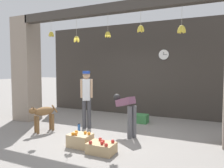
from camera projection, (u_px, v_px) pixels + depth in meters
The scene contains 12 objects.
ground_plane at pixel (106, 133), 5.62m from camera, with size 60.00×60.00×0.00m, color gray.
shop_back_wall at pixel (138, 69), 7.86m from camera, with size 7.38×0.12×3.29m, color #38332D.
shop_pillar_left at pixel (26, 69), 7.08m from camera, with size 0.70×0.60×3.29m, color gray.
storefront_awning at pixel (108, 10), 5.52m from camera, with size 5.48×0.27×0.92m.
dog at pixel (43, 114), 5.74m from camera, with size 0.41×0.80×0.71m.
shopkeeper at pixel (87, 95), 6.04m from camera, with size 0.32×0.30×1.60m.
worker_stooping at pixel (127, 109), 5.36m from camera, with size 0.72×0.52×1.01m.
fruit_crate_oranges at pixel (80, 140), 4.65m from camera, with size 0.48×0.37×0.33m.
fruit_crate_apples at pixel (101, 148), 4.28m from camera, with size 0.53×0.38×0.27m.
produce_box_green at pixel (139, 118), 6.74m from camera, with size 0.52×0.34×0.26m, color #387A42.
water_bottle at pixel (79, 129), 5.48m from camera, with size 0.06×0.06×0.29m.
wall_clock at pixel (164, 55), 7.37m from camera, with size 0.36×0.03×0.36m.
Camera 1 is at (2.51, -4.93, 1.64)m, focal length 35.00 mm.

